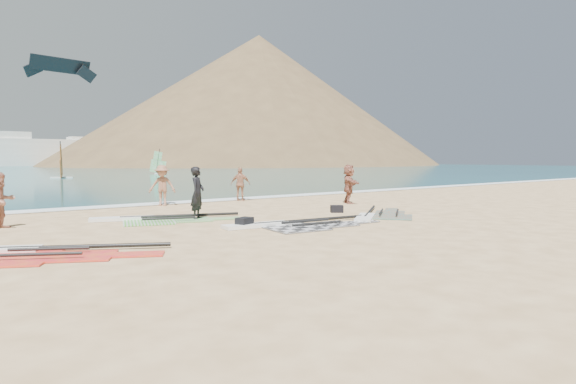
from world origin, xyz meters
TOP-DOWN VIEW (x-y plane):
  - ground at (0.00, 0.00)m, footprint 300.00×300.00m
  - surf_line at (0.00, 12.30)m, footprint 300.00×1.20m
  - headland_main at (85.00, 130.00)m, footprint 143.00×143.00m
  - headland_minor at (120.00, 140.00)m, footprint 70.00×70.00m
  - rig_grey at (-1.10, 2.01)m, footprint 5.64×2.55m
  - rig_green at (-4.23, 6.31)m, footprint 5.36×3.12m
  - rig_orange at (3.30, 2.11)m, footprint 4.86×3.88m
  - rig_red at (-9.04, 2.00)m, footprint 4.94×3.81m
  - gear_bag_near at (-2.56, 2.75)m, footprint 0.64×0.54m
  - gear_bag_far at (2.97, 4.16)m, footprint 0.63×0.59m
  - person_wetsuit at (-2.80, 5.63)m, footprint 0.85×0.85m
  - beachgoer_left at (-8.93, 7.44)m, footprint 1.12×1.03m
  - beachgoer_mid at (-1.69, 11.50)m, footprint 1.46×1.33m
  - beachgoer_back at (2.75, 11.46)m, footprint 1.09×1.03m
  - beachgoer_right at (6.31, 6.79)m, footprint 1.41×1.90m
  - windsurfer_centre at (2.21, 49.42)m, footprint 2.46×2.78m
  - windsurfer_right at (17.32, 57.60)m, footprint 2.10×2.03m
  - kitesurf_kite at (2.01, 47.32)m, footprint 7.58×1.89m

SIDE VIEW (x-z plane):
  - ground at x=0.00m, z-range 0.00..0.00m
  - surf_line at x=0.00m, z-range -0.02..0.02m
  - headland_main at x=85.00m, z-range -22.50..22.50m
  - headland_minor at x=120.00m, z-range -14.00..14.00m
  - rig_orange at x=3.30m, z-range -0.05..0.15m
  - rig_red at x=-9.04m, z-range -0.05..0.15m
  - rig_green at x=-4.23m, z-range -0.05..0.15m
  - rig_grey at x=-1.10m, z-range -0.05..0.15m
  - gear_bag_far at x=2.97m, z-range 0.00..0.31m
  - gear_bag_near at x=-2.56m, z-range 0.00..0.34m
  - beachgoer_back at x=2.75m, z-range 0.00..1.81m
  - beachgoer_left at x=-8.93m, z-range 0.00..1.84m
  - beachgoer_mid at x=-1.69m, z-range 0.00..1.97m
  - person_wetsuit at x=-2.80m, z-range 0.00..1.99m
  - beachgoer_right at x=6.31m, z-range 0.00..1.99m
  - windsurfer_right at x=17.32m, z-range -0.73..3.02m
  - windsurfer_centre at x=2.21m, z-range -0.89..3.43m
  - kitesurf_kite at x=2.01m, z-range 11.13..13.59m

